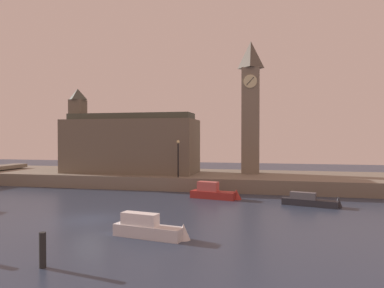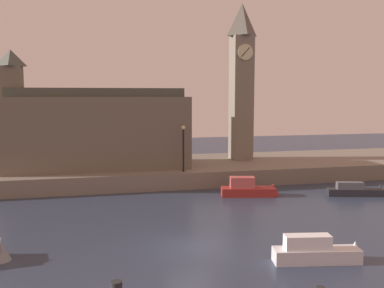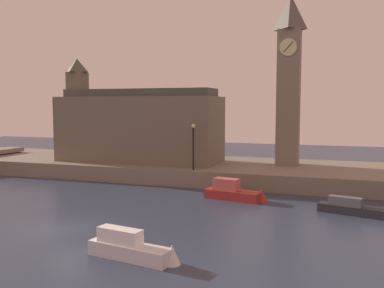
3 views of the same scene
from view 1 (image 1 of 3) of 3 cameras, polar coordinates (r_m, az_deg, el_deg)
ground_plane at (r=27.29m, az=-16.18°, el=-11.58°), size 120.00×120.00×0.00m
far_embankment at (r=45.51m, az=-3.97°, el=-5.52°), size 70.00×12.00×1.50m
clock_tower at (r=44.75m, az=9.42°, el=6.19°), size 2.33×2.38×16.38m
parliament_hall at (r=45.96m, az=-10.17°, el=0.06°), size 16.81×6.43×10.88m
streetlamp at (r=39.48m, az=-2.25°, el=-1.68°), size 0.36×0.36×4.16m
mooring_post_right at (r=18.18m, az=-22.91°, el=-15.44°), size 0.31×0.31×1.62m
boat_ferry_white at (r=21.69m, az=-6.38°, el=-13.42°), size 4.91×1.78×1.59m
boat_dinghy_red at (r=34.82m, az=4.05°, el=-7.88°), size 5.25×2.23×1.79m
boat_barge_dark at (r=32.78m, az=19.03°, el=-8.73°), size 5.23×2.15×1.45m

